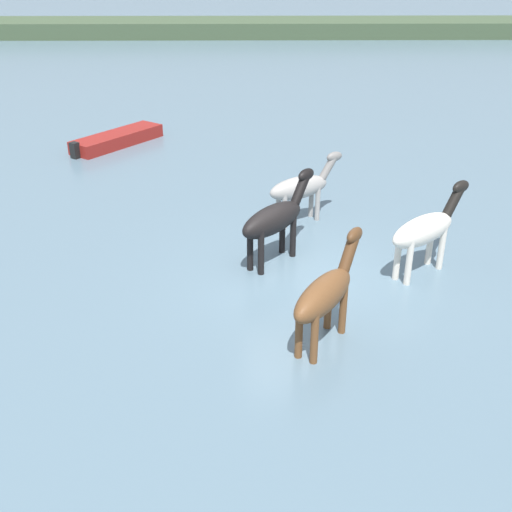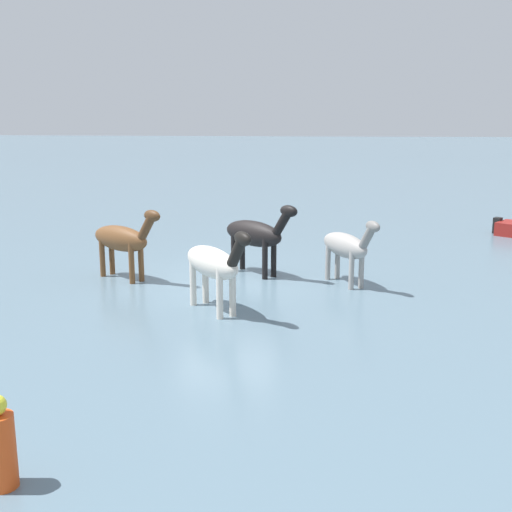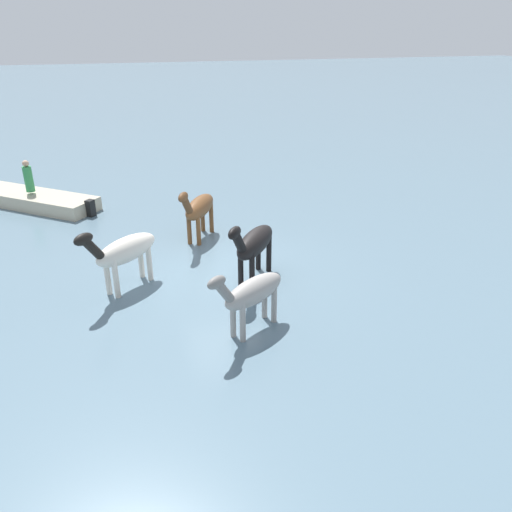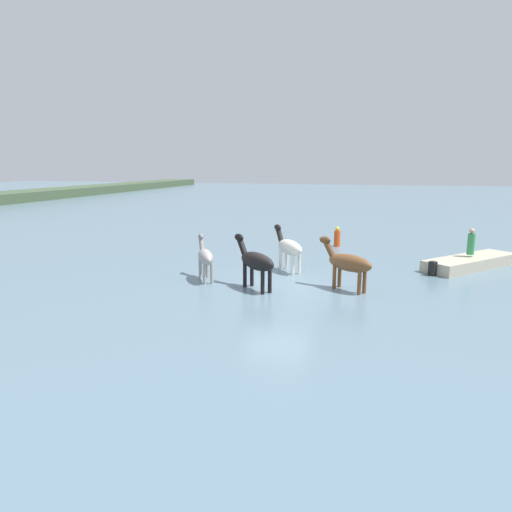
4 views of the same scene
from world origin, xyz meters
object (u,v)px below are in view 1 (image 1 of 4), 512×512
(horse_chestnut_trailing, at_px, (275,219))
(boat_skiff_near, at_px, (117,141))
(horse_gray_outer, at_px, (425,229))
(horse_pinto_flank, at_px, (325,293))
(horse_dun_straggler, at_px, (301,187))

(horse_chestnut_trailing, xyz_separation_m, boat_skiff_near, (-5.47, 9.49, -0.93))
(horse_gray_outer, bearing_deg, horse_chestnut_trailing, 131.08)
(horse_pinto_flank, height_order, horse_dun_straggler, horse_pinto_flank)
(horse_gray_outer, xyz_separation_m, horse_dun_straggler, (-2.51, 2.92, -0.09))
(horse_chestnut_trailing, relative_size, horse_dun_straggler, 1.02)
(horse_gray_outer, distance_m, boat_skiff_near, 13.39)
(horse_dun_straggler, xyz_separation_m, boat_skiff_near, (-6.26, 7.16, -0.82))
(horse_pinto_flank, xyz_separation_m, horse_dun_straggler, (0.00, 5.66, -0.08))
(horse_dun_straggler, height_order, boat_skiff_near, horse_dun_straggler)
(horse_gray_outer, height_order, boat_skiff_near, horse_gray_outer)
(horse_pinto_flank, bearing_deg, horse_gray_outer, -9.08)
(horse_pinto_flank, height_order, boat_skiff_near, horse_pinto_flank)
(horse_dun_straggler, bearing_deg, boat_skiff_near, 100.22)
(horse_gray_outer, relative_size, horse_dun_straggler, 1.03)
(horse_pinto_flank, distance_m, boat_skiff_near, 14.29)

